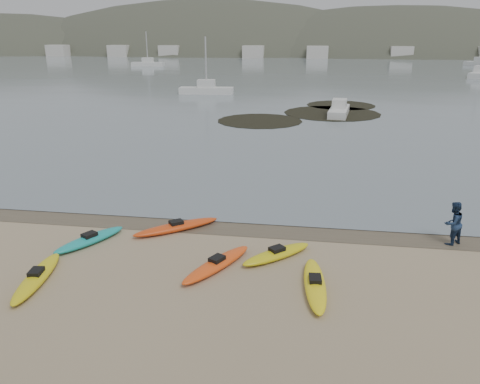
# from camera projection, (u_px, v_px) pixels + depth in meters

# --- Properties ---
(ground) EXTENTS (600.00, 600.00, 0.00)m
(ground) POSITION_uv_depth(u_px,v_px,m) (240.00, 224.00, 20.96)
(ground) COLOR tan
(ground) RESTS_ON ground
(wet_sand) EXTENTS (60.00, 60.00, 0.00)m
(wet_sand) POSITION_uv_depth(u_px,v_px,m) (239.00, 226.00, 20.68)
(wet_sand) COLOR brown
(wet_sand) RESTS_ON ground
(water) EXTENTS (1200.00, 1200.00, 0.00)m
(water) POSITION_uv_depth(u_px,v_px,m) (310.00, 46.00, 301.63)
(water) COLOR slate
(water) RESTS_ON ground
(kayaks) EXTENTS (22.44, 9.11, 0.34)m
(kayaks) POSITION_uv_depth(u_px,v_px,m) (201.00, 256.00, 17.57)
(kayaks) COLOR yellow
(kayaks) RESTS_ON ground
(person_east) EXTENTS (1.11, 1.06, 1.80)m
(person_east) POSITION_uv_depth(u_px,v_px,m) (453.00, 223.00, 18.67)
(person_east) COLOR navy
(person_east) RESTS_ON ground
(kelp_mats) EXTENTS (16.36, 19.69, 0.04)m
(kelp_mats) POSITION_uv_depth(u_px,v_px,m) (316.00, 113.00, 49.70)
(kelp_mats) COLOR black
(kelp_mats) RESTS_ON water
(moored_boats) EXTENTS (91.46, 90.08, 1.19)m
(moored_boats) POSITION_uv_depth(u_px,v_px,m) (345.00, 72.00, 95.30)
(moored_boats) COLOR silver
(moored_boats) RESTS_ON ground
(far_hills) EXTENTS (550.00, 135.00, 80.00)m
(far_hills) POSITION_uv_depth(u_px,v_px,m) (398.00, 92.00, 201.94)
(far_hills) COLOR #384235
(far_hills) RESTS_ON ground
(far_town) EXTENTS (199.00, 5.00, 4.00)m
(far_town) POSITION_uv_depth(u_px,v_px,m) (324.00, 52.00, 155.12)
(far_town) COLOR beige
(far_town) RESTS_ON ground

